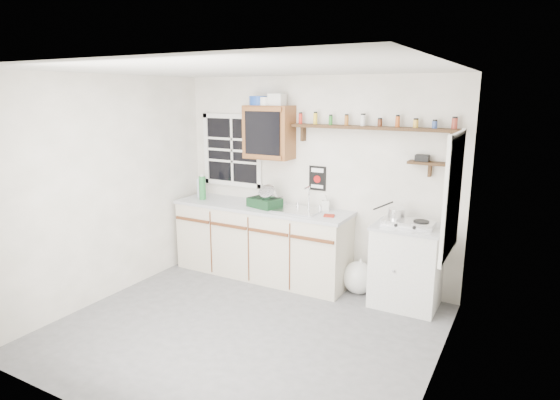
{
  "coord_description": "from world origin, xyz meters",
  "views": [
    {
      "loc": [
        2.37,
        -3.55,
        2.3
      ],
      "look_at": [
        0.1,
        0.55,
        1.22
      ],
      "focal_mm": 30.0,
      "sensor_mm": 36.0,
      "label": 1
    }
  ],
  "objects_px": {
    "dish_rack": "(266,200)",
    "hotplate": "(408,223)",
    "spice_shelf": "(372,127)",
    "upper_cabinet": "(269,132)",
    "main_cabinet": "(261,241)",
    "right_cabinet": "(406,266)"
  },
  "relations": [
    {
      "from": "upper_cabinet",
      "to": "hotplate",
      "type": "relative_size",
      "value": 1.21
    },
    {
      "from": "upper_cabinet",
      "to": "main_cabinet",
      "type": "bearing_deg",
      "value": -103.68
    },
    {
      "from": "dish_rack",
      "to": "hotplate",
      "type": "distance_m",
      "value": 1.75
    },
    {
      "from": "main_cabinet",
      "to": "right_cabinet",
      "type": "xyz_separation_m",
      "value": [
        1.83,
        0.03,
        -0.01
      ]
    },
    {
      "from": "upper_cabinet",
      "to": "hotplate",
      "type": "bearing_deg",
      "value": -4.4
    },
    {
      "from": "upper_cabinet",
      "to": "hotplate",
      "type": "distance_m",
      "value": 2.01
    },
    {
      "from": "upper_cabinet",
      "to": "dish_rack",
      "type": "distance_m",
      "value": 0.83
    },
    {
      "from": "spice_shelf",
      "to": "hotplate",
      "type": "xyz_separation_m",
      "value": [
        0.52,
        -0.21,
        -0.98
      ]
    },
    {
      "from": "right_cabinet",
      "to": "spice_shelf",
      "type": "height_order",
      "value": "spice_shelf"
    },
    {
      "from": "main_cabinet",
      "to": "upper_cabinet",
      "type": "distance_m",
      "value": 1.37
    },
    {
      "from": "hotplate",
      "to": "dish_rack",
      "type": "bearing_deg",
      "value": -180.0
    },
    {
      "from": "right_cabinet",
      "to": "dish_rack",
      "type": "height_order",
      "value": "dish_rack"
    },
    {
      "from": "right_cabinet",
      "to": "upper_cabinet",
      "type": "xyz_separation_m",
      "value": [
        -1.8,
        0.12,
        1.37
      ]
    },
    {
      "from": "hotplate",
      "to": "upper_cabinet",
      "type": "bearing_deg",
      "value": 174.71
    },
    {
      "from": "upper_cabinet",
      "to": "dish_rack",
      "type": "xyz_separation_m",
      "value": [
        0.05,
        -0.17,
        -0.81
      ]
    },
    {
      "from": "upper_cabinet",
      "to": "right_cabinet",
      "type": "bearing_deg",
      "value": -3.76
    },
    {
      "from": "main_cabinet",
      "to": "dish_rack",
      "type": "height_order",
      "value": "dish_rack"
    },
    {
      "from": "right_cabinet",
      "to": "hotplate",
      "type": "height_order",
      "value": "hotplate"
    },
    {
      "from": "right_cabinet",
      "to": "upper_cabinet",
      "type": "bearing_deg",
      "value": 176.24
    },
    {
      "from": "upper_cabinet",
      "to": "spice_shelf",
      "type": "xyz_separation_m",
      "value": [
        1.28,
        0.07,
        0.1
      ]
    },
    {
      "from": "upper_cabinet",
      "to": "dish_rack",
      "type": "relative_size",
      "value": 1.51
    },
    {
      "from": "main_cabinet",
      "to": "spice_shelf",
      "type": "distance_m",
      "value": 1.98
    }
  ]
}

